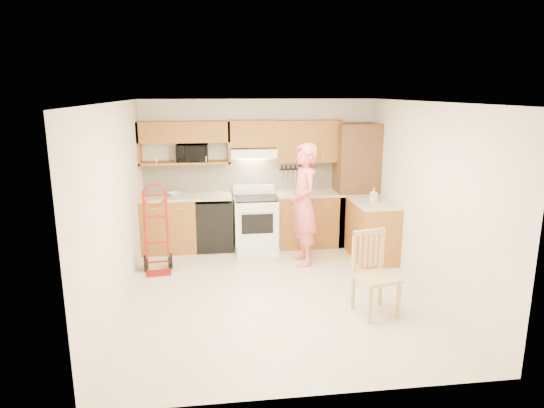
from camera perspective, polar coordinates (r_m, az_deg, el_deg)
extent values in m
cube|color=beige|center=(6.50, 0.58, -10.59)|extent=(4.00, 4.50, 0.02)
cube|color=white|center=(5.94, 0.64, 12.21)|extent=(4.00, 4.50, 0.02)
cube|color=white|center=(8.30, -1.57, 3.82)|extent=(4.00, 0.02, 2.50)
cube|color=white|center=(3.96, 5.19, -7.12)|extent=(4.00, 0.02, 2.50)
cube|color=white|center=(6.15, -18.27, -0.28)|extent=(0.02, 4.50, 2.50)
cube|color=white|center=(6.67, 17.96, 0.78)|extent=(0.02, 4.50, 2.50)
cube|color=beige|center=(8.28, -1.55, 3.45)|extent=(3.92, 0.03, 0.55)
cube|color=#A47027|center=(8.16, -12.21, -2.42)|extent=(0.90, 0.60, 0.90)
cube|color=black|center=(8.13, -6.93, -2.44)|extent=(0.60, 0.60, 0.85)
cube|color=#A47027|center=(8.30, 4.40, -1.88)|extent=(1.14, 0.60, 0.90)
cube|color=tan|center=(8.03, -10.24, 0.87)|extent=(1.50, 0.63, 0.04)
cube|color=tan|center=(8.18, 4.46, 1.29)|extent=(1.14, 0.63, 0.04)
cube|color=#A47027|center=(7.78, 11.90, -3.17)|extent=(0.60, 1.00, 0.90)
cube|color=tan|center=(7.66, 12.07, 0.19)|extent=(0.63, 1.00, 0.04)
cube|color=brown|center=(8.36, 9.99, 2.30)|extent=(0.70, 0.60, 2.10)
cube|color=#A47027|center=(8.00, -10.51, 8.51)|extent=(1.50, 0.33, 0.34)
cube|color=#A47027|center=(8.06, -10.36, 4.90)|extent=(1.50, 0.33, 0.04)
cube|color=#A47027|center=(8.02, -2.33, 8.45)|extent=(0.76, 0.33, 0.44)
cube|color=#A47027|center=(8.18, 4.38, 7.53)|extent=(1.14, 0.33, 0.70)
cube|color=white|center=(7.99, -2.27, 6.20)|extent=(0.76, 0.46, 0.14)
imported|color=black|center=(8.03, -9.53, 6.07)|extent=(0.52, 0.36, 0.28)
imported|color=#E7635A|center=(7.27, 3.83, -0.08)|extent=(0.52, 0.73, 1.88)
imported|color=white|center=(7.65, 12.09, 1.13)|extent=(0.10, 0.11, 0.21)
imported|color=white|center=(8.03, -11.58, 1.16)|extent=(0.29, 0.29, 0.05)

